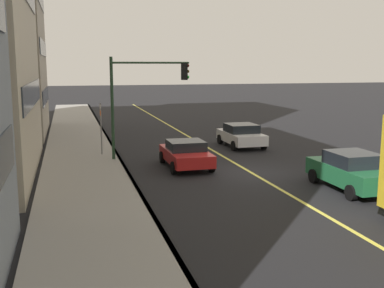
# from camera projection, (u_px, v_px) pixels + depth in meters

# --- Properties ---
(ground) EXTENTS (200.00, 200.00, 0.00)m
(ground) POSITION_uv_depth(u_px,v_px,m) (250.00, 172.00, 21.90)
(ground) COLOR black
(sidewalk_slab) EXTENTS (80.00, 3.98, 0.15)m
(sidewalk_slab) POSITION_uv_depth(u_px,v_px,m) (86.00, 181.00, 19.94)
(sidewalk_slab) COLOR gray
(sidewalk_slab) RESTS_ON ground
(curb_edge) EXTENTS (80.00, 0.16, 0.15)m
(curb_edge) POSITION_uv_depth(u_px,v_px,m) (131.00, 178.00, 20.43)
(curb_edge) COLOR slate
(curb_edge) RESTS_ON ground
(lane_stripe_center) EXTENTS (80.00, 0.16, 0.01)m
(lane_stripe_center) POSITION_uv_depth(u_px,v_px,m) (250.00, 172.00, 21.90)
(lane_stripe_center) COLOR #D8CC4C
(lane_stripe_center) RESTS_ON ground
(car_white) EXTENTS (3.96, 2.10, 1.41)m
(car_white) POSITION_uv_depth(u_px,v_px,m) (241.00, 135.00, 28.71)
(car_white) COLOR silver
(car_white) RESTS_ON ground
(car_red) EXTENTS (4.03, 2.05, 1.34)m
(car_red) POSITION_uv_depth(u_px,v_px,m) (186.00, 154.00, 22.87)
(car_red) COLOR red
(car_red) RESTS_ON ground
(car_green) EXTENTS (4.15, 2.00, 1.55)m
(car_green) POSITION_uv_depth(u_px,v_px,m) (352.00, 171.00, 18.71)
(car_green) COLOR #1E6038
(car_green) RESTS_ON ground
(traffic_light_mast) EXTENTS (0.28, 4.18, 5.43)m
(traffic_light_mast) POSITION_uv_depth(u_px,v_px,m) (143.00, 90.00, 24.08)
(traffic_light_mast) COLOR #1E3823
(traffic_light_mast) RESTS_ON ground
(street_sign_post) EXTENTS (0.60, 0.08, 2.99)m
(street_sign_post) POSITION_uv_depth(u_px,v_px,m) (101.00, 125.00, 25.26)
(street_sign_post) COLOR slate
(street_sign_post) RESTS_ON ground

